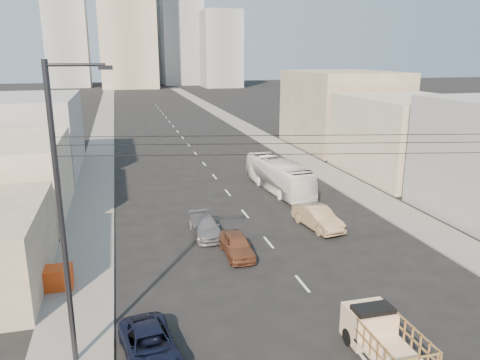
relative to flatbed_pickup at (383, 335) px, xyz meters
name	(u,v)px	position (x,y,z in m)	size (l,w,h in m)	color
sidewalk_left	(104,127)	(-12.42, 68.93, -1.03)	(3.50, 180.00, 0.12)	slate
sidewalk_right	(236,122)	(11.08, 68.93, -1.03)	(3.50, 180.00, 0.12)	slate
lane_dashes	(185,141)	(-0.67, 51.93, -1.09)	(0.15, 104.00, 0.01)	silver
flatbed_pickup	(383,335)	(0.00, 0.00, 0.00)	(1.95, 4.41, 1.90)	beige
navy_pickup	(150,346)	(-9.20, 2.37, -0.47)	(2.08, 4.51, 1.25)	black
city_bus	(279,175)	(4.02, 24.49, 0.36)	(2.44, 10.41, 2.90)	white
sedan_brown	(237,245)	(-3.22, 11.44, -0.40)	(1.64, 4.07, 1.39)	brown
sedan_tan	(318,218)	(3.58, 14.61, -0.30)	(1.67, 4.80, 1.58)	#A1835E
sedan_grey	(205,227)	(-4.52, 15.21, -0.45)	(1.81, 4.45, 1.29)	slate
streetlamp_left	(63,213)	(-12.06, 2.93, 5.34)	(2.36, 0.25, 12.00)	#2D2D33
overhead_wires	(377,144)	(-0.67, 0.43, 7.87)	(23.01, 5.02, 0.72)	black
crate_stack	(55,278)	(-13.67, 9.60, -0.40)	(1.80, 1.20, 1.14)	#BD3E11
bldg_right_mid	(408,136)	(18.83, 26.93, 2.91)	(11.00, 14.00, 8.00)	#B3A990
bldg_right_far	(342,109)	(19.33, 42.93, 3.91)	(12.00, 16.00, 10.00)	gray
bldg_left_far	(18,135)	(-20.17, 37.93, 2.91)	(12.00, 16.00, 8.00)	#969598
high_rise_tower	(126,3)	(-4.67, 168.93, 28.91)	(20.00, 20.00, 60.00)	gray
midrise_ne	(182,34)	(17.33, 183.93, 18.91)	(16.00, 16.00, 40.00)	gray
midrise_nw	(67,41)	(-26.67, 178.93, 15.91)	(15.00, 15.00, 34.00)	gray
midrise_back	(149,31)	(5.33, 198.93, 20.91)	(18.00, 18.00, 44.00)	#969598
midrise_east	(221,49)	(29.33, 163.93, 12.91)	(14.00, 14.00, 28.00)	gray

